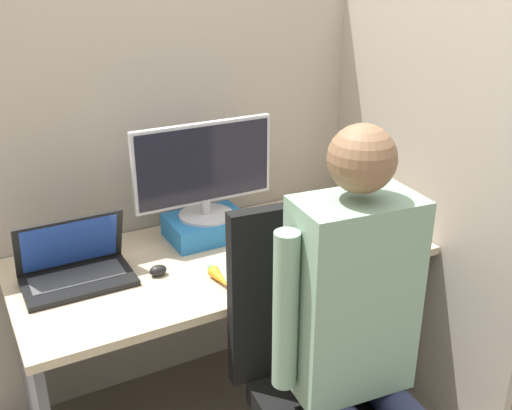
# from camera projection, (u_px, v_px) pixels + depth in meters

# --- Properties ---
(cubicle_panel_back) EXTENTS (2.00, 0.04, 1.64)m
(cubicle_panel_back) POSITION_uv_depth(u_px,v_px,m) (183.00, 195.00, 2.48)
(cubicle_panel_back) COLOR gray
(cubicle_panel_back) RESTS_ON ground
(cubicle_panel_right) EXTENTS (0.04, 1.33, 1.64)m
(cubicle_panel_right) POSITION_uv_depth(u_px,v_px,m) (399.00, 197.00, 2.47)
(cubicle_panel_right) COLOR gray
(cubicle_panel_right) RESTS_ON ground
(desk) EXTENTS (1.50, 0.69, 0.72)m
(desk) POSITION_uv_depth(u_px,v_px,m) (223.00, 293.00, 2.29)
(desk) COLOR tan
(desk) RESTS_ON ground
(paper_box) EXTENTS (0.30, 0.22, 0.09)m
(paper_box) POSITION_uv_depth(u_px,v_px,m) (206.00, 227.00, 2.33)
(paper_box) COLOR #236BAD
(paper_box) RESTS_ON desk
(monitor) EXTENTS (0.55, 0.21, 0.37)m
(monitor) POSITION_uv_depth(u_px,v_px,m) (204.00, 169.00, 2.24)
(monitor) COLOR #B2B2B7
(monitor) RESTS_ON paper_box
(laptop) EXTENTS (0.36, 0.23, 0.23)m
(laptop) POSITION_uv_depth(u_px,v_px,m) (76.00, 269.00, 2.02)
(laptop) COLOR black
(laptop) RESTS_ON desk
(mouse) EXTENTS (0.06, 0.04, 0.04)m
(mouse) POSITION_uv_depth(u_px,v_px,m) (158.00, 270.00, 2.06)
(mouse) COLOR black
(mouse) RESTS_ON desk
(stapler) EXTENTS (0.05, 0.13, 0.05)m
(stapler) POSITION_uv_depth(u_px,v_px,m) (344.00, 204.00, 2.59)
(stapler) COLOR #2D2D33
(stapler) RESTS_ON desk
(carrot_toy) EXTENTS (0.04, 0.15, 0.04)m
(carrot_toy) POSITION_uv_depth(u_px,v_px,m) (220.00, 278.00, 2.01)
(carrot_toy) COLOR orange
(carrot_toy) RESTS_ON desk
(office_chair) EXTENTS (0.53, 0.58, 1.05)m
(office_chair) POSITION_uv_depth(u_px,v_px,m) (321.00, 372.00, 1.88)
(office_chair) COLOR black
(office_chair) RESTS_ON ground
(person) EXTENTS (0.48, 0.48, 1.36)m
(person) POSITION_uv_depth(u_px,v_px,m) (364.00, 333.00, 1.66)
(person) COLOR #282D4C
(person) RESTS_ON ground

